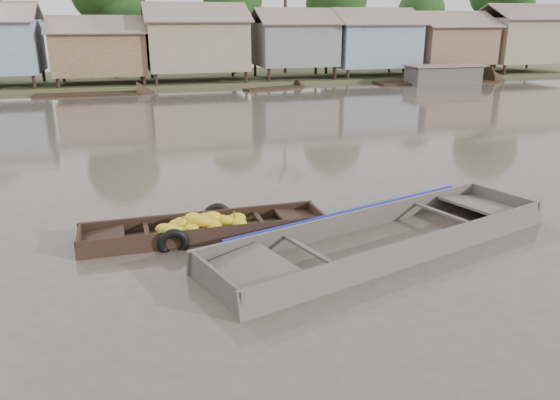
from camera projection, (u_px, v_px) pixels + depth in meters
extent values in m
plane|color=#494238|center=(271.00, 259.00, 10.43)|extent=(120.00, 120.00, 0.00)
cube|color=#384723|center=(158.00, 80.00, 40.56)|extent=(120.00, 12.00, 0.50)
cube|color=brown|center=(100.00, 53.00, 35.70)|extent=(5.80, 4.60, 2.70)
cube|color=brown|center=(96.00, 24.00, 33.99)|extent=(6.20, 2.67, 1.14)
cube|color=brown|center=(98.00, 24.00, 36.26)|extent=(6.20, 2.67, 1.14)
cube|color=#83735A|center=(196.00, 45.00, 37.17)|extent=(6.50, 5.30, 3.30)
cube|color=brown|center=(197.00, 12.00, 35.20)|extent=(6.90, 3.08, 1.31)
cube|color=brown|center=(192.00, 12.00, 37.81)|extent=(6.90, 3.08, 1.31)
cube|color=slate|center=(294.00, 44.00, 38.98)|extent=(5.40, 4.70, 2.90)
cube|color=brown|center=(300.00, 16.00, 37.22)|extent=(5.80, 2.73, 1.17)
cube|color=brown|center=(289.00, 16.00, 39.54)|extent=(5.80, 2.73, 1.17)
cube|color=slate|center=(371.00, 45.00, 40.55)|extent=(6.00, 5.00, 3.10)
cube|color=brown|center=(381.00, 16.00, 38.68)|extent=(6.40, 2.90, 1.24)
cube|color=brown|center=(365.00, 16.00, 41.15)|extent=(6.40, 2.90, 1.24)
cube|color=brown|center=(448.00, 44.00, 42.23)|extent=(5.70, 4.90, 2.80)
cube|color=brown|center=(460.00, 19.00, 40.43)|extent=(6.10, 2.85, 1.21)
cube|color=brown|center=(441.00, 19.00, 42.85)|extent=(6.10, 2.85, 1.21)
cube|color=#83735A|center=(520.00, 40.00, 43.81)|extent=(6.30, 5.10, 3.40)
cube|color=brown|center=(536.00, 12.00, 41.87)|extent=(6.70, 2.96, 1.26)
cube|color=brown|center=(512.00, 12.00, 44.39)|extent=(6.70, 2.96, 1.26)
cylinder|color=#473323|center=(112.00, 36.00, 38.80)|extent=(0.28, 0.28, 6.30)
cylinder|color=#473323|center=(234.00, 42.00, 42.18)|extent=(0.28, 0.28, 5.25)
sphere|color=#183510|center=(233.00, 1.00, 41.23)|extent=(4.50, 4.50, 4.50)
cylinder|color=#473323|center=(335.00, 39.00, 43.26)|extent=(0.28, 0.28, 5.60)
cylinder|color=#473323|center=(419.00, 44.00, 46.39)|extent=(0.28, 0.28, 4.55)
sphere|color=#183510|center=(421.00, 12.00, 45.57)|extent=(3.90, 3.90, 3.90)
cylinder|color=#473323|center=(498.00, 31.00, 46.94)|extent=(0.28, 0.28, 6.65)
cylinder|color=#473323|center=(285.00, 23.00, 42.32)|extent=(0.24, 0.24, 8.00)
cube|color=black|center=(206.00, 238.00, 11.60)|extent=(5.05, 1.05, 0.08)
cube|color=black|center=(201.00, 221.00, 12.03)|extent=(5.14, 0.23, 0.48)
cube|color=black|center=(210.00, 239.00, 11.04)|extent=(5.14, 0.23, 0.48)
cube|color=black|center=(317.00, 218.00, 12.22)|extent=(0.08, 1.12, 0.45)
cube|color=black|center=(298.00, 217.00, 12.08)|extent=(0.89, 0.98, 0.18)
cube|color=black|center=(80.00, 243.00, 10.85)|extent=(0.08, 1.12, 0.45)
cube|color=black|center=(102.00, 238.00, 10.95)|extent=(0.89, 0.98, 0.18)
cube|color=black|center=(147.00, 232.00, 11.18)|extent=(0.12, 1.07, 0.05)
cube|color=black|center=(260.00, 220.00, 11.83)|extent=(0.12, 1.07, 0.05)
ellipsoid|color=yellow|center=(202.00, 220.00, 11.57)|extent=(0.40, 0.28, 0.24)
ellipsoid|color=yellow|center=(238.00, 223.00, 11.57)|extent=(0.38, 0.27, 0.23)
ellipsoid|color=yellow|center=(213.00, 220.00, 11.85)|extent=(0.36, 0.25, 0.22)
ellipsoid|color=yellow|center=(197.00, 221.00, 11.61)|extent=(0.37, 0.26, 0.23)
ellipsoid|color=yellow|center=(226.00, 221.00, 11.45)|extent=(0.33, 0.23, 0.20)
ellipsoid|color=yellow|center=(221.00, 220.00, 11.52)|extent=(0.38, 0.27, 0.23)
ellipsoid|color=yellow|center=(178.00, 236.00, 11.12)|extent=(0.40, 0.28, 0.25)
ellipsoid|color=yellow|center=(197.00, 221.00, 11.66)|extent=(0.34, 0.24, 0.21)
ellipsoid|color=yellow|center=(249.00, 229.00, 11.47)|extent=(0.35, 0.24, 0.21)
ellipsoid|color=yellow|center=(194.00, 221.00, 11.53)|extent=(0.37, 0.26, 0.22)
ellipsoid|color=yellow|center=(205.00, 217.00, 11.54)|extent=(0.32, 0.22, 0.19)
ellipsoid|color=yellow|center=(209.00, 222.00, 11.41)|extent=(0.37, 0.26, 0.23)
ellipsoid|color=yellow|center=(168.00, 230.00, 11.27)|extent=(0.42, 0.29, 0.25)
ellipsoid|color=yellow|center=(196.00, 223.00, 11.36)|extent=(0.39, 0.27, 0.24)
ellipsoid|color=yellow|center=(230.00, 220.00, 11.90)|extent=(0.36, 0.25, 0.22)
ellipsoid|color=yellow|center=(191.00, 219.00, 11.66)|extent=(0.33, 0.23, 0.20)
ellipsoid|color=yellow|center=(212.00, 218.00, 11.46)|extent=(0.42, 0.30, 0.26)
ellipsoid|color=yellow|center=(178.00, 232.00, 11.18)|extent=(0.37, 0.26, 0.22)
ellipsoid|color=yellow|center=(182.00, 223.00, 11.40)|extent=(0.42, 0.29, 0.25)
ellipsoid|color=yellow|center=(215.00, 219.00, 11.89)|extent=(0.35, 0.24, 0.21)
ellipsoid|color=yellow|center=(212.00, 232.00, 11.27)|extent=(0.34, 0.24, 0.20)
ellipsoid|color=yellow|center=(177.00, 224.00, 11.38)|extent=(0.36, 0.25, 0.22)
ellipsoid|color=yellow|center=(168.00, 239.00, 11.05)|extent=(0.33, 0.23, 0.20)
ellipsoid|color=yellow|center=(174.00, 232.00, 11.17)|extent=(0.42, 0.29, 0.25)
ellipsoid|color=yellow|center=(165.00, 234.00, 11.26)|extent=(0.32, 0.23, 0.20)
ellipsoid|color=yellow|center=(193.00, 218.00, 11.43)|extent=(0.39, 0.28, 0.24)
ellipsoid|color=yellow|center=(202.00, 222.00, 11.31)|extent=(0.40, 0.28, 0.24)
ellipsoid|color=yellow|center=(214.00, 225.00, 11.38)|extent=(0.36, 0.25, 0.22)
ellipsoid|color=yellow|center=(164.00, 229.00, 11.39)|extent=(0.38, 0.27, 0.23)
ellipsoid|color=yellow|center=(237.00, 218.00, 11.88)|extent=(0.41, 0.29, 0.25)
ellipsoid|color=yellow|center=(176.00, 235.00, 11.10)|extent=(0.41, 0.29, 0.25)
ellipsoid|color=yellow|center=(191.00, 229.00, 11.18)|extent=(0.32, 0.22, 0.19)
cylinder|color=#3F6626|center=(183.00, 220.00, 11.33)|extent=(0.04, 0.04, 0.16)
cylinder|color=#3F6626|center=(213.00, 217.00, 11.50)|extent=(0.04, 0.04, 0.16)
cylinder|color=#3F6626|center=(234.00, 215.00, 11.62)|extent=(0.04, 0.04, 0.16)
torus|color=black|center=(217.00, 217.00, 12.19)|extent=(0.68, 0.18, 0.68)
torus|color=black|center=(173.00, 244.00, 10.77)|extent=(0.64, 0.17, 0.63)
cube|color=#463F3B|center=(384.00, 250.00, 11.03)|extent=(7.72, 3.85, 0.08)
cube|color=#463F3B|center=(354.00, 223.00, 11.68)|extent=(7.44, 2.50, 0.62)
cube|color=#463F3B|center=(419.00, 253.00, 10.21)|extent=(7.44, 2.50, 0.62)
cube|color=#463F3B|center=(502.00, 204.00, 12.92)|extent=(0.63, 1.82, 0.59)
cube|color=#463F3B|center=(485.00, 206.00, 12.55)|extent=(1.75, 1.95, 0.24)
cube|color=#463F3B|center=(215.00, 285.00, 8.98)|extent=(0.63, 1.82, 0.59)
cube|color=#463F3B|center=(250.00, 272.00, 9.30)|extent=(1.75, 1.95, 0.24)
cube|color=#463F3B|center=(312.00, 252.00, 9.97)|extent=(0.64, 1.76, 0.05)
cube|color=#463F3B|center=(446.00, 215.00, 11.85)|extent=(0.64, 1.76, 0.05)
cube|color=#665E54|center=(384.00, 247.00, 11.02)|extent=(5.95, 3.16, 0.02)
cube|color=#0F1898|center=(353.00, 212.00, 11.66)|extent=(6.00, 1.98, 0.15)
torus|color=olive|center=(452.00, 234.00, 11.64)|extent=(0.43, 0.43, 0.06)
torus|color=olive|center=(452.00, 232.00, 11.63)|extent=(0.35, 0.35, 0.06)
cube|color=black|center=(436.00, 84.00, 38.77)|extent=(8.98, 2.10, 0.35)
cube|color=black|center=(88.00, 96.00, 32.54)|extent=(6.20, 1.50, 0.35)
cube|color=black|center=(273.00, 90.00, 35.34)|extent=(4.08, 1.95, 0.35)
cube|color=black|center=(443.00, 76.00, 37.95)|extent=(5.00, 2.00, 1.20)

